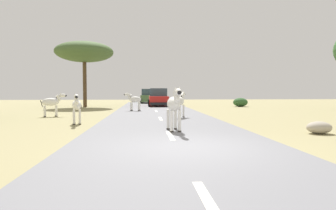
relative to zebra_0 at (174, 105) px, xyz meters
The scene contains 14 objects.
ground_plane 3.25m from the zebra_0, 87.99° to the right, with size 90.00×90.00×0.00m, color #998E60.
road 3.25m from the zebra_0, 94.40° to the right, with size 6.00×64.00×0.05m, color slate.
lane_markings 4.20m from the zebra_0, 93.33° to the right, with size 0.16×56.00×0.01m.
zebra_0 is the anchor object (origin of this frame).
zebra_1 11.65m from the zebra_0, 99.20° to the left, with size 1.40×0.74×1.38m.
zebra_2 5.54m from the zebra_0, 81.02° to the left, with size 0.90×1.48×1.49m.
zebra_3 5.19m from the zebra_0, 143.85° to the left, with size 0.60×1.52×1.45m.
zebra_4 9.88m from the zebra_0, 131.97° to the left, with size 1.41×0.90×1.43m.
car_0 25.93m from the zebra_0, 91.24° to the left, with size 2.23×4.44×1.74m.
car_1 18.46m from the zebra_0, 89.19° to the left, with size 2.03×4.34×1.74m.
tree_1 19.69m from the zebra_0, 110.66° to the left, with size 5.47×5.47×6.19m.
bush_0 19.34m from the zebra_0, 64.67° to the left, with size 1.42×1.27×0.85m, color #2D5628.
rock_1 5.23m from the zebra_0, ahead, with size 0.88×0.70×0.44m, color #A89E8C.
rock_2 15.14m from the zebra_0, 115.58° to the left, with size 0.71×0.56×0.55m, color gray.
Camera 1 is at (-1.18, -7.63, 1.52)m, focal length 31.52 mm.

